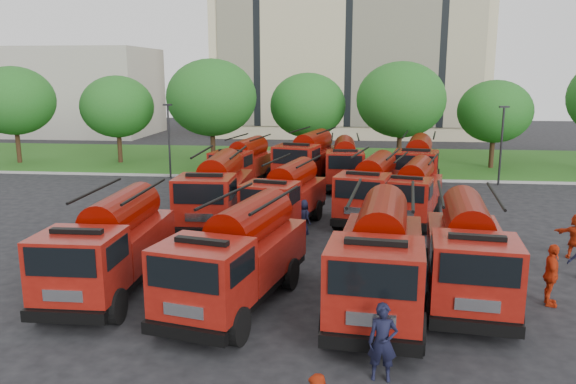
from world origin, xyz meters
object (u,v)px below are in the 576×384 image
object	(u,v)px
fire_truck_11	(418,164)
firefighter_5	(574,258)
fire_truck_1	(238,256)
fire_truck_2	(379,257)
fire_truck_3	(467,251)
fire_truck_0	(111,245)
fire_truck_6	(372,188)
firefighter_2	(548,305)
fire_truck_7	(413,191)
firefighter_0	(381,379)
fire_truck_4	(217,191)
fire_truck_5	(286,196)
fire_truck_10	(345,163)
fire_truck_9	(308,158)
fire_truck_8	(244,163)
firefighter_4	(303,234)

from	to	relation	value
fire_truck_11	firefighter_5	xyz separation A→B (m)	(4.65, -12.85, -1.64)
fire_truck_1	fire_truck_2	distance (m)	4.35
fire_truck_11	firefighter_5	world-z (taller)	fire_truck_11
fire_truck_3	fire_truck_11	world-z (taller)	fire_truck_11
fire_truck_3	fire_truck_0	bearing A→B (deg)	-170.75
fire_truck_6	firefighter_2	xyz separation A→B (m)	(5.17, -10.23, -1.56)
fire_truck_6	fire_truck_7	world-z (taller)	fire_truck_6
fire_truck_2	firefighter_0	size ratio (longest dim) A/B	3.94
fire_truck_4	firefighter_2	xyz separation A→B (m)	(12.57, -8.39, -1.65)
fire_truck_6	firefighter_5	bearing A→B (deg)	-21.66
fire_truck_2	fire_truck_5	xyz separation A→B (m)	(-3.86, 9.14, -0.18)
fire_truck_3	firefighter_5	size ratio (longest dim) A/B	3.91
fire_truck_11	fire_truck_2	bearing A→B (deg)	-90.47
fire_truck_4	firefighter_2	distance (m)	15.20
fire_truck_4	fire_truck_10	distance (m)	11.66
fire_truck_1	fire_truck_7	xyz separation A→B (m)	(6.54, 11.11, -0.13)
fire_truck_3	fire_truck_4	bearing A→B (deg)	147.68
fire_truck_1	fire_truck_10	world-z (taller)	fire_truck_1
fire_truck_5	fire_truck_7	size ratio (longest dim) A/B	1.02
fire_truck_5	fire_truck_7	world-z (taller)	fire_truck_5
fire_truck_10	fire_truck_7	bearing A→B (deg)	-68.37
fire_truck_6	firefighter_2	distance (m)	11.57
fire_truck_3	fire_truck_6	bearing A→B (deg)	111.45
fire_truck_9	fire_truck_10	distance (m)	2.49
fire_truck_5	fire_truck_8	distance (m)	10.22
fire_truck_10	fire_truck_11	world-z (taller)	fire_truck_11
fire_truck_7	firefighter_5	size ratio (longest dim) A/B	3.67
fire_truck_5	firefighter_2	size ratio (longest dim) A/B	3.44
fire_truck_7	fire_truck_4	bearing A→B (deg)	-154.71
fire_truck_7	fire_truck_9	world-z (taller)	fire_truck_9
fire_truck_4	fire_truck_9	xyz separation A→B (m)	(3.60, 10.64, 0.03)
fire_truck_3	firefighter_0	size ratio (longest dim) A/B	3.74
fire_truck_7	fire_truck_8	world-z (taller)	fire_truck_8
fire_truck_11	firefighter_4	size ratio (longest dim) A/B	4.66
fire_truck_6	firefighter_0	bearing A→B (deg)	-77.90
fire_truck_6	firefighter_5	xyz separation A→B (m)	(7.74, -5.40, -1.56)
fire_truck_0	fire_truck_5	world-z (taller)	fire_truck_0
firefighter_4	firefighter_5	distance (m)	11.12
fire_truck_5	fire_truck_8	bearing A→B (deg)	124.30
fire_truck_0	fire_truck_1	size ratio (longest dim) A/B	0.95
fire_truck_1	fire_truck_11	bearing A→B (deg)	80.86
firefighter_2	firefighter_5	world-z (taller)	firefighter_2
fire_truck_4	fire_truck_6	size ratio (longest dim) A/B	1.02
fire_truck_4	fire_truck_9	distance (m)	11.23
fire_truck_3	fire_truck_4	xyz separation A→B (m)	(-10.05, 8.11, 0.07)
fire_truck_2	firefighter_0	distance (m)	4.44
firefighter_4	fire_truck_1	bearing A→B (deg)	126.75
fire_truck_5	firefighter_2	xyz separation A→B (m)	(9.21, -8.27, -1.49)
fire_truck_0	fire_truck_2	world-z (taller)	fire_truck_2
fire_truck_11	firefighter_0	world-z (taller)	fire_truck_11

